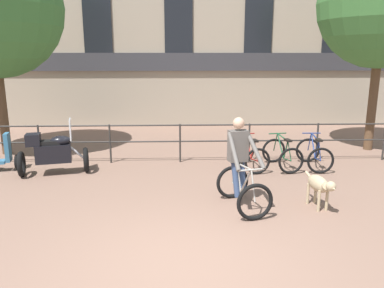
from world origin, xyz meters
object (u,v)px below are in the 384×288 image
object	(u,v)px
dog	(320,185)
parked_bicycle_mid_right	(314,154)
cyclist_with_bike	(241,168)
parked_motorcycle	(53,152)
parked_bicycle_near_lamp	(250,155)
parked_bicycle_mid_left	(282,154)

from	to	relation	value
dog	parked_bicycle_mid_right	size ratio (longest dim) A/B	0.87
cyclist_with_bike	parked_motorcycle	world-z (taller)	cyclist_with_bike
dog	parked_motorcycle	world-z (taller)	parked_motorcycle
cyclist_with_bike	parked_motorcycle	size ratio (longest dim) A/B	1.00
dog	parked_bicycle_near_lamp	world-z (taller)	parked_bicycle_near_lamp
parked_bicycle_mid_right	parked_bicycle_near_lamp	bearing A→B (deg)	2.55
dog	parked_bicycle_mid_left	bearing A→B (deg)	78.27
parked_motorcycle	parked_bicycle_mid_right	distance (m)	6.54
parked_motorcycle	parked_bicycle_mid_left	size ratio (longest dim) A/B	1.42
parked_bicycle_near_lamp	parked_bicycle_mid_left	world-z (taller)	same
parked_bicycle_mid_left	dog	bearing A→B (deg)	80.49
parked_motorcycle	parked_bicycle_near_lamp	world-z (taller)	parked_motorcycle
parked_bicycle_near_lamp	parked_bicycle_mid_right	bearing A→B (deg)	170.07
dog	parked_bicycle_near_lamp	xyz separation A→B (m)	(-0.82, 2.63, -0.10)
parked_bicycle_near_lamp	dog	bearing A→B (deg)	97.31
cyclist_with_bike	dog	world-z (taller)	cyclist_with_bike
cyclist_with_bike	parked_bicycle_mid_right	bearing A→B (deg)	34.11
parked_bicycle_mid_left	parked_bicycle_mid_right	world-z (taller)	same
dog	parked_motorcycle	bearing A→B (deg)	146.43
dog	parked_bicycle_mid_left	xyz separation A→B (m)	(0.02, 2.63, -0.10)
cyclist_with_bike	parked_bicycle_mid_left	size ratio (longest dim) A/B	1.41
cyclist_with_bike	parked_bicycle_mid_right	distance (m)	3.40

